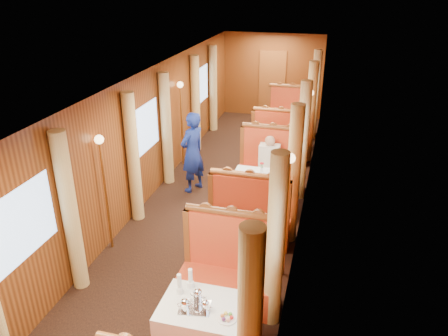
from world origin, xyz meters
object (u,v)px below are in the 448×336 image
(tea_tray, at_px, (195,308))
(teapot_left, at_px, (185,307))
(banquette_far_fwd, at_px, (280,144))
(rose_vase_mid, at_px, (262,166))
(banquette_mid_aft, at_px, (270,169))
(teapot_right, at_px, (205,307))
(table_far, at_px, (285,132))
(fruit_plate, at_px, (227,318))
(table_near, at_px, (207,332))
(banquette_near_aft, at_px, (229,274))
(table_mid, at_px, (261,194))
(banquette_far_aft, at_px, (290,118))
(banquette_mid_fwd, at_px, (250,219))
(steward, at_px, (192,152))
(passenger, at_px, (269,159))
(rose_vase_far, at_px, (286,111))
(teapot_back, at_px, (198,297))

(tea_tray, distance_m, teapot_left, 0.12)
(banquette_far_fwd, xyz_separation_m, rose_vase_mid, (-0.01, -2.46, 0.50))
(banquette_mid_aft, xyz_separation_m, teapot_right, (0.01, -4.60, 0.38))
(table_far, distance_m, banquette_far_fwd, 1.02)
(fruit_plate, bearing_deg, table_near, 152.90)
(banquette_near_aft, relative_size, table_mid, 1.28)
(banquette_far_aft, xyz_separation_m, fruit_plate, (0.27, -8.15, 0.35))
(table_far, xyz_separation_m, banquette_far_fwd, (0.00, -1.01, 0.05))
(table_near, bearing_deg, table_far, 90.00)
(banquette_mid_aft, relative_size, tea_tray, 3.94)
(banquette_near_aft, relative_size, banquette_mid_fwd, 1.00)
(banquette_near_aft, height_order, banquette_far_aft, same)
(banquette_far_fwd, relative_size, steward, 0.81)
(passenger, bearing_deg, rose_vase_far, 90.35)
(steward, bearing_deg, banquette_far_fwd, 166.68)
(table_far, height_order, banquette_far_fwd, banquette_far_fwd)
(rose_vase_mid, distance_m, steward, 1.59)
(rose_vase_far, height_order, steward, steward)
(teapot_back, xyz_separation_m, fruit_plate, (0.38, -0.18, -0.05))
(table_mid, distance_m, teapot_back, 3.49)
(banquette_mid_fwd, relative_size, tea_tray, 3.94)
(fruit_plate, height_order, steward, steward)
(table_mid, distance_m, table_far, 3.50)
(banquette_mid_aft, xyz_separation_m, tea_tray, (-0.12, -4.58, 0.33))
(banquette_far_fwd, bearing_deg, tea_tray, -91.10)
(rose_vase_far, bearing_deg, rose_vase_mid, -89.88)
(steward, bearing_deg, passenger, 124.53)
(banquette_mid_fwd, distance_m, tea_tray, 2.57)
(banquette_far_fwd, xyz_separation_m, rose_vase_far, (-0.02, 1.02, 0.50))
(tea_tray, distance_m, fruit_plate, 0.39)
(fruit_plate, relative_size, steward, 0.12)
(table_mid, xyz_separation_m, banquette_far_fwd, (0.00, 2.49, 0.05))
(tea_tray, distance_m, teapot_back, 0.12)
(teapot_left, bearing_deg, table_near, 24.66)
(fruit_plate, height_order, rose_vase_far, rose_vase_far)
(banquette_mid_fwd, xyz_separation_m, teapot_back, (-0.11, -2.44, 0.39))
(banquette_mid_fwd, height_order, teapot_back, banquette_mid_fwd)
(table_far, xyz_separation_m, teapot_right, (0.01, -7.08, 0.43))
(rose_vase_mid, distance_m, passenger, 0.81)
(table_mid, xyz_separation_m, rose_vase_far, (-0.02, 3.50, 0.55))
(banquette_far_fwd, distance_m, tea_tray, 6.06)
(banquette_far_fwd, height_order, teapot_back, banquette_far_fwd)
(rose_vase_mid, bearing_deg, steward, 160.65)
(teapot_right, height_order, rose_vase_mid, rose_vase_mid)
(passenger, bearing_deg, teapot_right, -89.85)
(banquette_far_fwd, relative_size, fruit_plate, 6.50)
(rose_vase_far, height_order, passenger, passenger)
(banquette_far_fwd, distance_m, teapot_back, 5.96)
(banquette_far_aft, height_order, rose_vase_far, banquette_far_aft)
(table_near, height_order, tea_tray, tea_tray)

